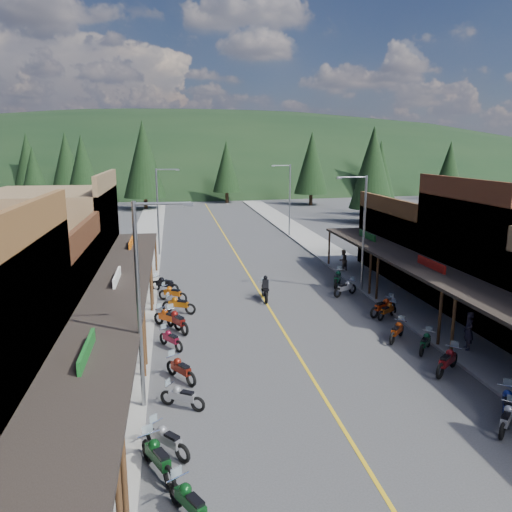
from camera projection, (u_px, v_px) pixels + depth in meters
name	position (u px, v px, depth m)	size (l,w,h in m)	color
ground	(289.00, 339.00, 26.10)	(220.00, 220.00, 0.00)	#38383A
centerline	(238.00, 258.00, 45.37)	(0.15, 90.00, 0.01)	gold
sidewalk_west	(141.00, 261.00, 43.94)	(3.40, 94.00, 0.15)	gray
sidewalk_east	(330.00, 254.00, 46.76)	(3.40, 94.00, 0.15)	gray
shop_west_2	(14.00, 296.00, 24.97)	(10.90, 9.00, 6.20)	#3F2111
shop_west_3	(55.00, 242.00, 34.00)	(10.90, 10.20, 8.20)	brown
shop_east_2	(512.00, 258.00, 29.21)	(10.90, 9.00, 8.20)	#562B19
shop_east_3	(429.00, 244.00, 38.67)	(10.90, 10.20, 6.20)	#4C2D16
streetlight_0	(143.00, 298.00, 18.24)	(2.16, 0.18, 8.00)	gray
streetlight_1	(159.00, 208.00, 45.22)	(2.16, 0.18, 8.00)	gray
streetlight_2	(362.00, 228.00, 33.98)	(2.16, 0.18, 8.00)	gray
streetlight_3	(288.00, 197.00, 55.17)	(2.16, 0.18, 8.00)	gray
ridge_hill	(190.00, 179.00, 156.17)	(310.00, 140.00, 60.00)	black
pine_1	(67.00, 162.00, 88.12)	(5.88, 5.88, 12.50)	black
pine_2	(144.00, 159.00, 78.66)	(6.72, 6.72, 14.00)	black
pine_3	(227.00, 166.00, 88.95)	(5.04, 5.04, 11.00)	black
pine_4	(312.00, 163.00, 85.27)	(5.88, 5.88, 12.50)	black
pine_5	(373.00, 157.00, 99.26)	(6.72, 6.72, 14.00)	black
pine_6	(450.00, 165.00, 93.81)	(5.04, 5.04, 11.00)	black
pine_7	(28.00, 162.00, 92.60)	(5.88, 5.88, 12.50)	black
pine_8	(35.00, 180.00, 59.80)	(4.48, 4.48, 10.00)	black
pine_9	(380.00, 172.00, 71.97)	(4.93, 4.93, 10.80)	black
pine_10	(83.00, 170.00, 69.91)	(5.38, 5.38, 11.60)	black
pine_11	(373.00, 168.00, 64.41)	(5.82, 5.82, 12.40)	black
bike_west_2	(190.00, 501.00, 13.30)	(0.70, 2.11, 1.21)	#0D4217
bike_west_3	(158.00, 456.00, 15.20)	(0.75, 2.24, 1.28)	#0B3914
bike_west_4	(167.00, 439.00, 16.22)	(0.67, 2.01, 1.15)	gray
bike_west_5	(182.00, 396.00, 19.10)	(0.63, 1.88, 1.07)	gray
bike_west_6	(181.00, 368.00, 21.36)	(0.69, 2.06, 1.18)	maroon
bike_west_7	(171.00, 338.00, 24.82)	(0.63, 1.90, 1.09)	maroon
bike_west_8	(177.00, 320.00, 27.15)	(0.77, 2.32, 1.32)	maroon
bike_west_9	(168.00, 317.00, 27.68)	(0.73, 2.18, 1.25)	#BC440D
bike_west_10	(179.00, 304.00, 30.07)	(0.71, 2.14, 1.22)	#AA570C
bike_west_11	(173.00, 293.00, 32.43)	(0.70, 2.09, 1.20)	#B2530C
bike_west_12	(165.00, 284.00, 34.36)	(0.76, 2.29, 1.31)	black
bike_east_3	(507.00, 417.00, 17.57)	(0.63, 1.88, 1.08)	#AAAAB0
bike_east_4	(507.00, 403.00, 18.38)	(0.72, 2.16, 1.23)	navy
bike_east_5	(447.00, 360.00, 22.09)	(0.73, 2.20, 1.26)	maroon
bike_east_6	(425.00, 341.00, 24.43)	(0.63, 1.89, 1.08)	#0D4423
bike_east_7	(397.00, 330.00, 25.87)	(0.66, 1.98, 1.13)	#A2350B
bike_east_8	(387.00, 310.00, 29.23)	(0.62, 1.85, 1.06)	#C2500D
bike_east_9	(383.00, 306.00, 29.64)	(0.72, 2.17, 1.24)	#BB300D
bike_east_10	(345.00, 287.00, 33.67)	(0.69, 2.08, 1.19)	#A6A5AB
bike_east_11	(338.00, 278.00, 35.92)	(0.77, 2.30, 1.32)	#0C4026
rider_on_bike	(265.00, 290.00, 32.70)	(0.91, 2.32, 1.73)	black
pedestrian_east_a	(469.00, 331.00, 24.27)	(0.70, 0.46, 1.92)	#242031
pedestrian_east_b	(343.00, 260.00, 39.83)	(0.84, 0.48, 1.73)	#4D3E31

